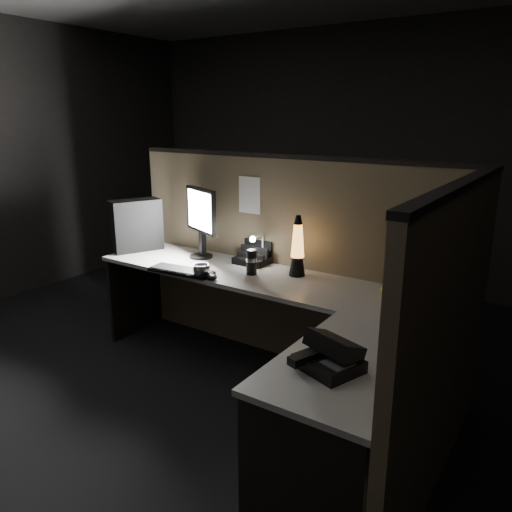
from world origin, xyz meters
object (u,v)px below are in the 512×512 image
Objects in this scene: monitor at (201,216)px; pc_tower at (136,225)px; desk_phone at (330,356)px; lava_lamp at (298,251)px; keyboard at (181,271)px.

pc_tower is at bearing -143.63° from monitor.
lava_lamp is at bearing 145.18° from desk_phone.
monitor is 1.28× the size of lava_lamp.
desk_phone is at bearing -10.22° from monitor.
keyboard is 1.52× the size of desk_phone.
lava_lamp is at bearing 30.38° from pc_tower.
lava_lamp reaches higher than desk_phone.
monitor reaches higher than pc_tower.
pc_tower reaches higher than desk_phone.
keyboard is 0.82m from lava_lamp.
monitor is (0.57, 0.13, 0.12)m from pc_tower.
lava_lamp reaches higher than keyboard.
lava_lamp is (0.70, 0.40, 0.16)m from keyboard.
monitor is at bearing 37.89° from pc_tower.
monitor is 1.14× the size of keyboard.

